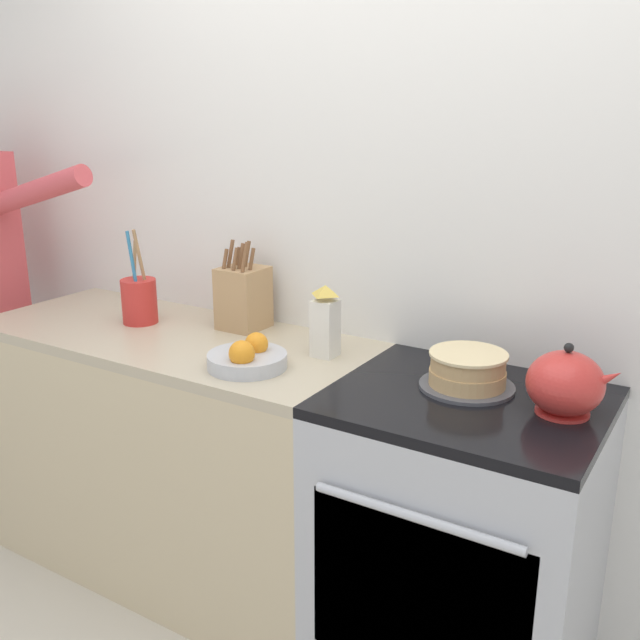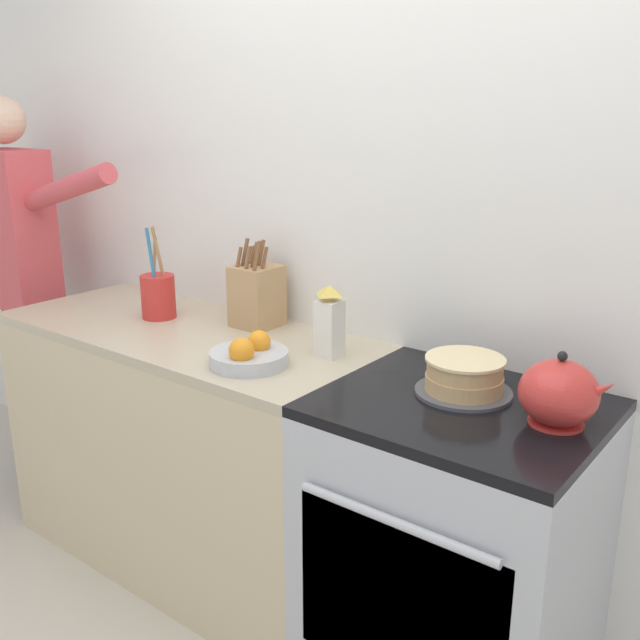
% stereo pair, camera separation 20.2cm
% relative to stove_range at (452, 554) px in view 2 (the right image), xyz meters
% --- Properties ---
extents(wall_back, '(8.00, 0.04, 2.60)m').
position_rel_stove_range_xyz_m(wall_back, '(-0.35, 0.32, 0.85)').
color(wall_back, silver).
rests_on(wall_back, ground_plane).
extents(counter_cabinet, '(1.40, 0.60, 0.90)m').
position_rel_stove_range_xyz_m(counter_cabinet, '(-1.05, 0.00, -0.00)').
color(counter_cabinet, beige).
rests_on(counter_cabinet, ground_plane).
extents(stove_range, '(0.71, 0.63, 0.90)m').
position_rel_stove_range_xyz_m(stove_range, '(0.00, 0.00, 0.00)').
color(stove_range, '#B7BABF').
rests_on(stove_range, ground_plane).
extents(layer_cake, '(0.26, 0.26, 0.10)m').
position_rel_stove_range_xyz_m(layer_cake, '(-0.03, 0.06, 0.50)').
color(layer_cake, '#4C4C51').
rests_on(layer_cake, stove_range).
extents(tea_kettle, '(0.23, 0.19, 0.18)m').
position_rel_stove_range_xyz_m(tea_kettle, '(0.24, 0.03, 0.53)').
color(tea_kettle, red).
rests_on(tea_kettle, stove_range).
extents(knife_block, '(0.14, 0.15, 0.31)m').
position_rel_stove_range_xyz_m(knife_block, '(-0.87, 0.18, 0.56)').
color(knife_block, tan).
rests_on(knife_block, counter_cabinet).
extents(utensil_crock, '(0.12, 0.12, 0.34)m').
position_rel_stove_range_xyz_m(utensil_crock, '(-1.22, 0.04, 0.53)').
color(utensil_crock, red).
rests_on(utensil_crock, counter_cabinet).
extents(fruit_bowl, '(0.23, 0.23, 0.10)m').
position_rel_stove_range_xyz_m(fruit_bowl, '(-0.62, -0.13, 0.48)').
color(fruit_bowl, '#B7BABF').
rests_on(fruit_bowl, counter_cabinet).
extents(milk_carton, '(0.07, 0.07, 0.22)m').
position_rel_stove_range_xyz_m(milk_carton, '(-0.49, 0.08, 0.55)').
color(milk_carton, white).
rests_on(milk_carton, counter_cabinet).
extents(person_baker, '(0.94, 0.20, 1.67)m').
position_rel_stove_range_xyz_m(person_baker, '(-2.09, 0.02, 0.55)').
color(person_baker, '#283351').
rests_on(person_baker, ground_plane).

